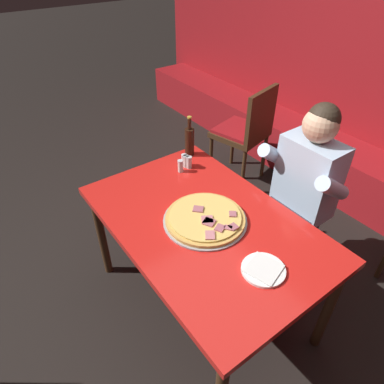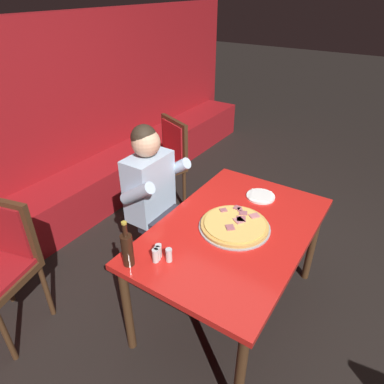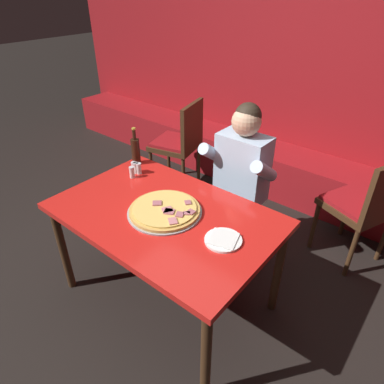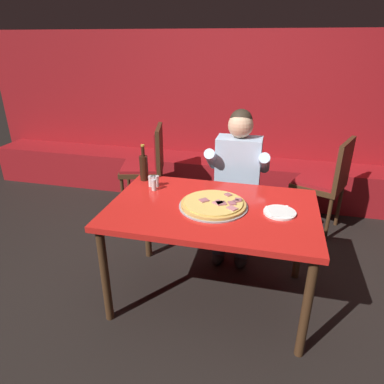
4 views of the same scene
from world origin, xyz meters
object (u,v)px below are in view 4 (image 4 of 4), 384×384
main_dining_table (212,217)px  beer_bottle (144,167)px  plate_white_paper (280,212)px  pizza (214,204)px  dining_chair_near_left (328,178)px  shaker_red_pepper_flakes (154,185)px  diner_seated_blue_shirt (237,178)px  shaker_black_pepper (157,182)px  shaker_oregano (151,182)px  dining_chair_by_booth (149,162)px  shaker_parmesan (153,182)px

main_dining_table → beer_bottle: beer_bottle is taller
plate_white_paper → pizza: bearing=-179.0°
main_dining_table → plate_white_paper: plate_white_paper is taller
main_dining_table → dining_chair_near_left: size_ratio=1.46×
shaker_red_pepper_flakes → diner_seated_blue_shirt: (0.56, 0.52, -0.09)m
shaker_red_pepper_flakes → shaker_black_pepper: size_ratio=1.00×
plate_white_paper → shaker_red_pepper_flakes: 0.93m
dining_chair_near_left → shaker_oregano: bearing=-144.3°
dining_chair_by_booth → shaker_oregano: bearing=-68.1°
main_dining_table → plate_white_paper: size_ratio=6.66×
main_dining_table → diner_seated_blue_shirt: (0.08, 0.69, 0.02)m
shaker_parmesan → shaker_oregano: bearing=-174.0°
diner_seated_blue_shirt → shaker_oregano: bearing=-142.9°
pizza → shaker_black_pepper: size_ratio=5.39×
diner_seated_blue_shirt → plate_white_paper: bearing=-62.1°
pizza → plate_white_paper: size_ratio=2.21×
pizza → shaker_oregano: size_ratio=5.39×
main_dining_table → shaker_oregano: 0.58m
shaker_parmesan → dining_chair_by_booth: 1.10m
plate_white_paper → shaker_parmesan: bearing=166.6°
pizza → beer_bottle: bearing=151.1°
plate_white_paper → beer_bottle: size_ratio=0.72×
plate_white_paper → dining_chair_near_left: dining_chair_near_left is taller
main_dining_table → diner_seated_blue_shirt: 0.69m
shaker_red_pepper_flakes → main_dining_table: bearing=-19.5°
shaker_parmesan → dining_chair_by_booth: bearing=112.9°
shaker_parmesan → shaker_red_pepper_flakes: bearing=-68.1°
shaker_parmesan → shaker_black_pepper: same height
main_dining_table → pizza: pizza is taller
shaker_parmesan → shaker_red_pepper_flakes: size_ratio=1.00×
plate_white_paper → beer_bottle: bearing=162.4°
main_dining_table → shaker_red_pepper_flakes: 0.52m
plate_white_paper → dining_chair_by_booth: dining_chair_by_booth is taller
shaker_black_pepper → dining_chair_near_left: size_ratio=0.09×
shaker_black_pepper → diner_seated_blue_shirt: diner_seated_blue_shirt is taller
pizza → shaker_red_pepper_flakes: bearing=160.7°
dining_chair_near_left → main_dining_table: bearing=-125.8°
shaker_red_pepper_flakes → dining_chair_near_left: 1.77m
shaker_oregano → dining_chair_by_booth: bearing=111.9°
dining_chair_by_booth → plate_white_paper: bearing=-41.7°
shaker_parmesan → pizza: bearing=-24.6°
plate_white_paper → shaker_parmesan: size_ratio=2.44×
main_dining_table → shaker_black_pepper: shaker_black_pepper is taller
main_dining_table → dining_chair_by_booth: size_ratio=1.44×
diner_seated_blue_shirt → dining_chair_near_left: (0.82, 0.57, -0.14)m
diner_seated_blue_shirt → dining_chair_near_left: size_ratio=1.33×
dining_chair_by_booth → diner_seated_blue_shirt: bearing=-28.1°
shaker_red_pepper_flakes → dining_chair_by_booth: (-0.44, 1.05, -0.22)m
diner_seated_blue_shirt → shaker_red_pepper_flakes: bearing=-137.1°
plate_white_paper → shaker_parmesan: (-0.94, 0.22, 0.03)m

